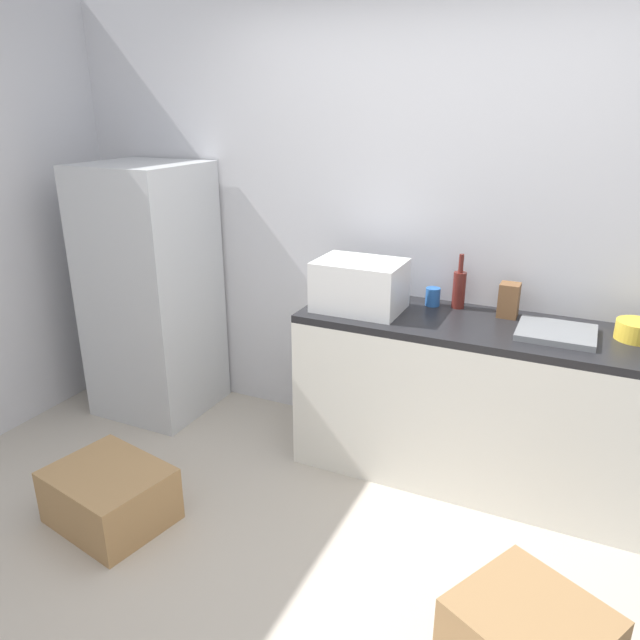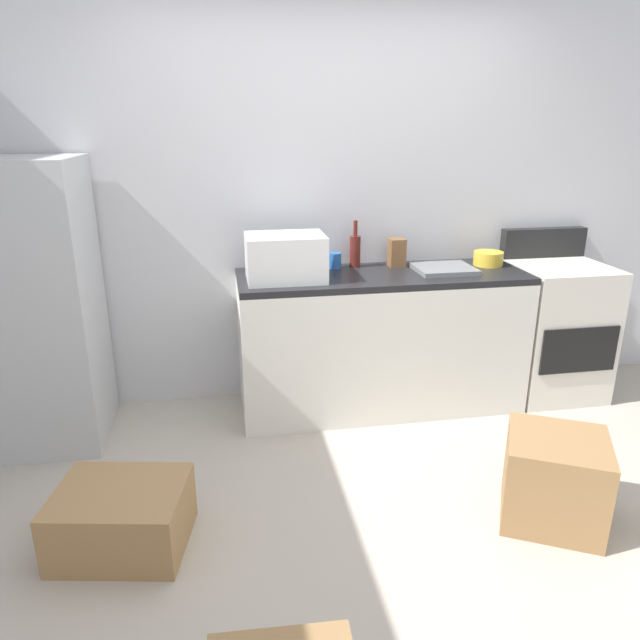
# 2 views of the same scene
# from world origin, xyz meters

# --- Properties ---
(ground_plane) EXTENTS (6.00, 6.00, 0.00)m
(ground_plane) POSITION_xyz_m (0.00, 0.00, 0.00)
(ground_plane) COLOR #B2A899
(wall_back) EXTENTS (5.00, 0.10, 2.60)m
(wall_back) POSITION_xyz_m (0.00, 1.55, 1.30)
(wall_back) COLOR silver
(wall_back) RESTS_ON ground_plane
(kitchen_counter) EXTENTS (1.80, 0.60, 0.90)m
(kitchen_counter) POSITION_xyz_m (0.30, 1.20, 0.45)
(kitchen_counter) COLOR silver
(kitchen_counter) RESTS_ON ground_plane
(refrigerator) EXTENTS (0.68, 0.66, 1.62)m
(refrigerator) POSITION_xyz_m (-1.75, 1.15, 0.81)
(refrigerator) COLOR silver
(refrigerator) RESTS_ON ground_plane
(stove_oven) EXTENTS (0.60, 0.61, 1.10)m
(stove_oven) POSITION_xyz_m (1.52, 1.21, 0.47)
(stove_oven) COLOR silver
(stove_oven) RESTS_ON ground_plane
(microwave) EXTENTS (0.46, 0.34, 0.27)m
(microwave) POSITION_xyz_m (-0.31, 1.15, 1.04)
(microwave) COLOR white
(microwave) RESTS_ON kitchen_counter
(sink_basin) EXTENTS (0.36, 0.32, 0.03)m
(sink_basin) POSITION_xyz_m (0.69, 1.19, 0.92)
(sink_basin) COLOR slate
(sink_basin) RESTS_ON kitchen_counter
(wine_bottle) EXTENTS (0.07, 0.07, 0.30)m
(wine_bottle) POSITION_xyz_m (0.17, 1.40, 1.01)
(wine_bottle) COLOR #591E19
(wine_bottle) RESTS_ON kitchen_counter
(coffee_mug) EXTENTS (0.08, 0.08, 0.10)m
(coffee_mug) POSITION_xyz_m (0.03, 1.38, 0.95)
(coffee_mug) COLOR #2659A5
(coffee_mug) RESTS_ON kitchen_counter
(knife_block) EXTENTS (0.10, 0.10, 0.18)m
(knife_block) POSITION_xyz_m (0.44, 1.37, 0.99)
(knife_block) COLOR brown
(knife_block) RESTS_ON kitchen_counter
(mixing_bowl) EXTENTS (0.19, 0.19, 0.09)m
(mixing_bowl) POSITION_xyz_m (1.04, 1.29, 0.95)
(mixing_bowl) COLOR gold
(mixing_bowl) RESTS_ON kitchen_counter
(cardboard_box_large) EXTENTS (0.63, 0.54, 0.28)m
(cardboard_box_large) POSITION_xyz_m (-1.18, 0.07, 0.14)
(cardboard_box_large) COLOR #A37A4C
(cardboard_box_large) RESTS_ON ground_plane
(cardboard_box_small) EXTENTS (0.59, 0.58, 0.42)m
(cardboard_box_small) POSITION_xyz_m (0.79, -0.09, 0.21)
(cardboard_box_small) COLOR olive
(cardboard_box_small) RESTS_ON ground_plane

